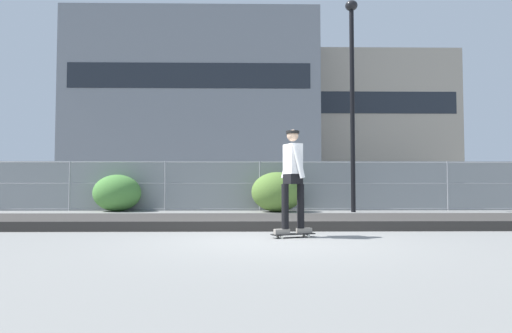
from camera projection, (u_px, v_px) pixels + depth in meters
The scene contains 11 objects.
ground_plane at pixel (273, 240), 7.26m from camera, with size 120.00×120.00×0.00m, color slate.
gravel_berm at pixel (266, 221), 9.98m from camera, with size 14.76×2.64×0.20m, color #33302D.
skateboard at pixel (293, 234), 7.67m from camera, with size 0.82×0.46×0.07m.
skater at pixel (293, 174), 7.72m from camera, with size 0.71×0.62×1.86m.
chain_fence at pixel (260, 186), 16.15m from camera, with size 21.39×0.06×1.85m.
street_lamp at pixel (352, 81), 15.32m from camera, with size 0.44×0.44×7.58m.
parked_car_near at pixel (178, 188), 20.01m from camera, with size 4.52×2.18×1.66m.
library_building at pixel (197, 110), 48.21m from camera, with size 25.69×13.07×18.80m.
office_block at pixel (358, 129), 55.92m from camera, with size 20.27×14.89×16.69m.
shrub_left at pixel (117, 193), 15.57m from camera, with size 1.72×1.41×1.33m.
shrub_center at pixel (277, 192), 15.26m from camera, with size 1.83×1.50×1.41m.
Camera 1 is at (-0.39, -7.30, 0.92)m, focal length 30.19 mm.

